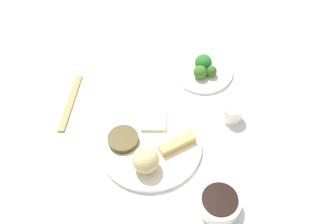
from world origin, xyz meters
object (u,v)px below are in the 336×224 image
chopsticks_pair (70,102)px  main_plate (150,145)px  broccoli_plate (203,71)px  soy_sauce_bowl (219,203)px  teacup (232,112)px

chopsticks_pair → main_plate: bearing=168.7°
broccoli_plate → soy_sauce_bowl: 0.46m
broccoli_plate → teacup: size_ratio=3.31×
main_plate → soy_sauce_bowl: (-0.23, 0.10, 0.01)m
main_plate → chopsticks_pair: main_plate is taller
teacup → broccoli_plate: bearing=-47.0°
chopsticks_pair → soy_sauce_bowl: bearing=162.6°
main_plate → broccoli_plate: main_plate is taller
soy_sauce_bowl → broccoli_plate: bearing=-67.2°
soy_sauce_bowl → main_plate: bearing=-24.5°
main_plate → teacup: 0.26m
broccoli_plate → chopsticks_pair: 0.43m
soy_sauce_bowl → chopsticks_pair: bearing=-17.4°
broccoli_plate → teacup: 0.20m
main_plate → chopsticks_pair: 0.29m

